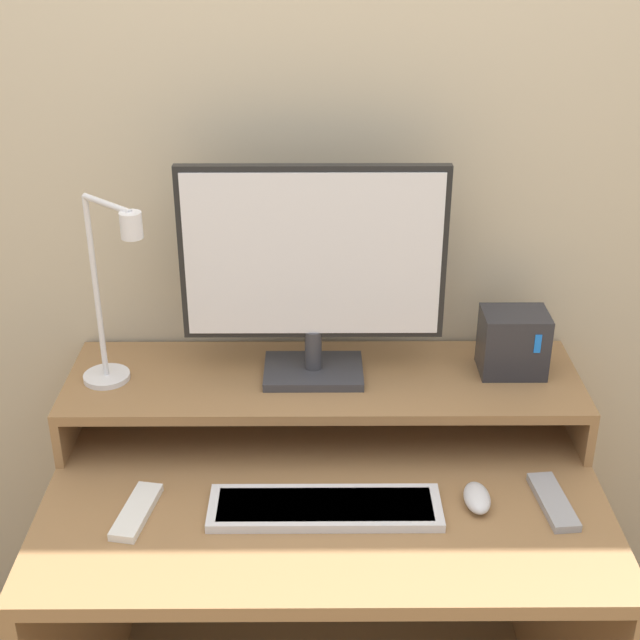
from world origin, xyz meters
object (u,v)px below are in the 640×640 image
at_px(keyboard, 326,507).
at_px(remote_secondary, 553,502).
at_px(monitor, 313,267).
at_px(desk_lamp, 112,303).
at_px(router_dock, 513,342).
at_px(remote_control, 137,512).
at_px(mouse, 477,498).

distance_m(keyboard, remote_secondary, 0.44).
height_order(monitor, desk_lamp, monitor).
bearing_deg(monitor, keyboard, -85.51).
distance_m(router_dock, keyboard, 0.55).
height_order(router_dock, remote_control, router_dock).
height_order(keyboard, remote_control, keyboard).
bearing_deg(router_dock, monitor, -178.17).
distance_m(monitor, remote_control, 0.59).
xyz_separation_m(router_dock, remote_secondary, (0.03, -0.30, -0.19)).
relative_size(desk_lamp, keyboard, 0.94).
xyz_separation_m(keyboard, remote_control, (-0.36, -0.01, -0.00)).
bearing_deg(mouse, remote_control, -177.70).
xyz_separation_m(monitor, desk_lamp, (-0.40, -0.05, -0.06)).
distance_m(keyboard, mouse, 0.29).
relative_size(monitor, mouse, 5.86).
bearing_deg(remote_secondary, keyboard, -177.64).
xyz_separation_m(mouse, remote_control, (-0.65, -0.03, -0.01)).
bearing_deg(remote_secondary, desk_lamp, 164.48).
relative_size(desk_lamp, router_dock, 2.97).
bearing_deg(desk_lamp, monitor, 7.14).
distance_m(desk_lamp, keyboard, 0.59).
bearing_deg(router_dock, mouse, -110.43).
bearing_deg(monitor, router_dock, 1.83).
bearing_deg(remote_secondary, router_dock, 96.35).
bearing_deg(remote_control, router_dock, 23.43).
xyz_separation_m(keyboard, remote_secondary, (0.44, 0.02, -0.00)).
bearing_deg(keyboard, monitor, 94.49).
bearing_deg(remote_secondary, remote_control, -178.15).
bearing_deg(keyboard, router_dock, 38.69).
bearing_deg(monitor, remote_control, -136.61).
bearing_deg(monitor, mouse, -42.80).
xyz_separation_m(remote_control, remote_secondary, (0.80, 0.03, 0.00)).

